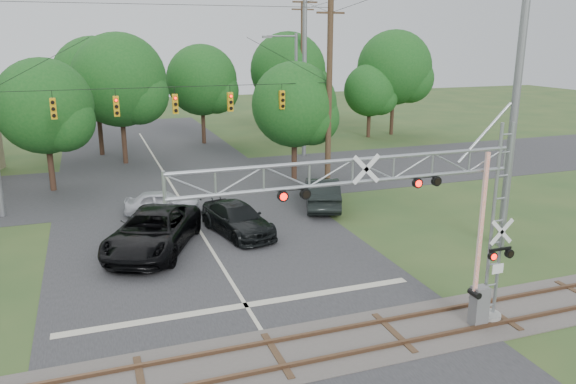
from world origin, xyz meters
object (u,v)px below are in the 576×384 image
object	(u,v)px
crossing_gantry	(414,212)
pickup_black	(153,231)
streetlight	(293,94)
sedan_silver	(162,203)
traffic_signal_span	(192,102)
car_dark	(237,219)

from	to	relation	value
crossing_gantry	pickup_black	world-z (taller)	crossing_gantry
crossing_gantry	streetlight	world-z (taller)	streetlight
sedan_silver	crossing_gantry	bearing A→B (deg)	-149.70
pickup_black	streetlight	bearing A→B (deg)	74.05
crossing_gantry	streetlight	bearing A→B (deg)	78.23
sedan_silver	pickup_black	bearing A→B (deg)	178.87
sedan_silver	streetlight	size ratio (longest dim) A/B	0.41
crossing_gantry	traffic_signal_span	world-z (taller)	traffic_signal_span
car_dark	streetlight	xyz separation A→B (m)	(7.57, 12.66, 4.62)
traffic_signal_span	pickup_black	world-z (taller)	traffic_signal_span
crossing_gantry	car_dark	size ratio (longest dim) A/B	2.16
traffic_signal_span	car_dark	size ratio (longest dim) A/B	3.79
sedan_silver	streetlight	distance (m)	14.31
crossing_gantry	traffic_signal_span	distance (m)	18.71
traffic_signal_span	streetlight	bearing A→B (deg)	34.67
car_dark	sedan_silver	bearing A→B (deg)	112.04
crossing_gantry	traffic_signal_span	size ratio (longest dim) A/B	0.57
crossing_gantry	pickup_black	bearing A→B (deg)	122.55
streetlight	pickup_black	bearing A→B (deg)	-130.68
car_dark	sedan_silver	world-z (taller)	car_dark
car_dark	sedan_silver	xyz separation A→B (m)	(-3.04, 4.28, -0.07)
car_dark	crossing_gantry	bearing A→B (deg)	-90.77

